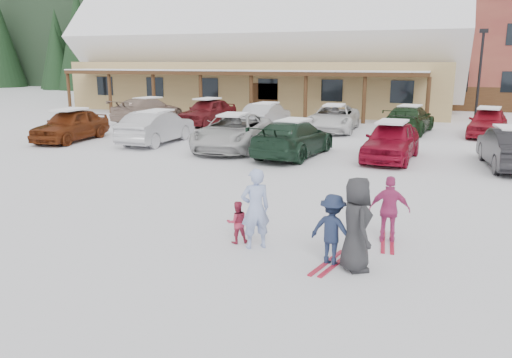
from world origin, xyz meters
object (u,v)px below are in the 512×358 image
(parked_car_0, at_px, (71,125))
(toddler_red, at_px, (237,222))
(lamp_post, at_px, (480,69))
(child_navy, at_px, (333,230))
(day_lodge, at_px, (262,57))
(parked_car_7, at_px, (148,110))
(parked_car_10, at_px, (334,118))
(parked_car_12, at_px, (488,122))
(child_magenta, at_px, (390,210))
(parked_car_11, at_px, (409,119))
(parked_car_1, at_px, (157,127))
(parked_car_8, at_px, (207,112))
(parked_car_2, at_px, (233,132))
(parked_car_5, at_px, (511,148))
(parked_car_3, at_px, (293,138))
(adult_skier, at_px, (255,209))
(bystander_dark, at_px, (356,224))
(parked_car_4, at_px, (391,141))
(parked_car_9, at_px, (266,116))

(parked_car_0, bearing_deg, toddler_red, -42.24)
(lamp_post, bearing_deg, parked_car_0, -140.46)
(child_navy, xyz_separation_m, parked_car_0, (-14.49, 10.36, 0.07))
(day_lodge, distance_m, parked_car_7, 12.02)
(parked_car_0, bearing_deg, parked_car_10, 30.76)
(child_navy, distance_m, parked_car_0, 17.82)
(child_navy, relative_size, parked_car_12, 0.32)
(child_navy, bearing_deg, day_lodge, -54.82)
(lamp_post, xyz_separation_m, child_magenta, (-3.05, -24.02, -2.48))
(parked_car_12, bearing_deg, parked_car_11, -172.41)
(child_magenta, bearing_deg, parked_car_10, -80.20)
(parked_car_11, bearing_deg, parked_car_10, 17.74)
(parked_car_10, bearing_deg, day_lodge, 123.10)
(parked_car_7, bearing_deg, parked_car_1, 133.45)
(lamp_post, relative_size, parked_car_0, 1.28)
(parked_car_0, distance_m, parked_car_8, 8.43)
(parked_car_1, bearing_deg, parked_car_7, -55.30)
(lamp_post, distance_m, parked_car_12, 7.52)
(parked_car_2, xyz_separation_m, parked_car_10, (2.90, 7.03, -0.04))
(day_lodge, distance_m, parked_car_8, 11.36)
(toddler_red, relative_size, parked_car_5, 0.21)
(child_navy, distance_m, parked_car_3, 10.79)
(child_navy, bearing_deg, parked_car_12, -88.86)
(adult_skier, distance_m, child_navy, 1.65)
(parked_car_1, distance_m, parked_car_8, 7.01)
(child_magenta, distance_m, parked_car_3, 9.73)
(bystander_dark, xyz_separation_m, parked_car_1, (-10.75, 11.18, -0.11))
(bystander_dark, distance_m, parked_car_10, 18.39)
(parked_car_3, distance_m, parked_car_4, 3.73)
(parked_car_0, height_order, parked_car_9, parked_car_0)
(parked_car_8, bearing_deg, parked_car_7, -170.61)
(child_navy, height_order, parked_car_5, parked_car_5)
(parked_car_3, bearing_deg, parked_car_7, -27.39)
(lamp_post, bearing_deg, parked_car_9, -144.87)
(parked_car_11, bearing_deg, parked_car_1, 42.97)
(bystander_dark, relative_size, parked_car_12, 0.41)
(toddler_red, height_order, child_navy, child_navy)
(parked_car_1, bearing_deg, lamp_post, -134.20)
(lamp_post, relative_size, child_navy, 4.16)
(toddler_red, distance_m, parked_car_1, 13.47)
(parked_car_10, bearing_deg, parked_car_8, 175.88)
(parked_car_3, relative_size, parked_car_7, 0.95)
(parked_car_0, height_order, parked_car_4, parked_car_0)
(parked_car_7, distance_m, parked_car_12, 19.02)
(parked_car_2, bearing_deg, parked_car_0, 177.88)
(parked_car_1, relative_size, parked_car_3, 0.92)
(child_navy, xyz_separation_m, parked_car_1, (-10.31, 11.09, 0.07))
(parked_car_3, relative_size, parked_car_4, 1.15)
(parked_car_5, bearing_deg, parked_car_9, -37.81)
(adult_skier, relative_size, toddler_red, 1.84)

